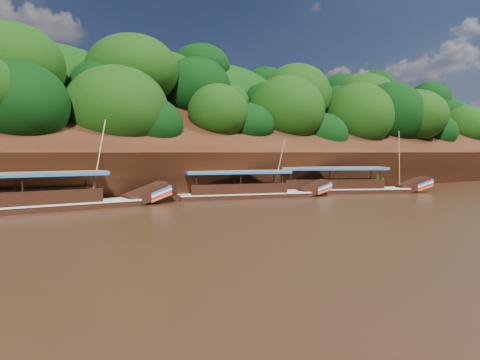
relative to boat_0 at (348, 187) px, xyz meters
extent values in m
plane|color=black|center=(-11.95, -6.29, -0.54)|extent=(160.00, 160.00, 0.00)
cube|color=black|center=(-11.95, 9.71, 2.96)|extent=(120.00, 16.12, 13.64)
cube|color=black|center=(-11.95, 19.71, -0.54)|extent=(120.00, 24.00, 12.00)
ellipsoid|color=#09390B|center=(-17.95, 8.71, 2.96)|extent=(18.00, 8.00, 6.40)
ellipsoid|color=#09390B|center=(-11.95, 16.71, 8.66)|extent=(24.00, 11.00, 8.40)
ellipsoid|color=#09390B|center=(12.05, 8.21, 2.86)|extent=(18.00, 8.00, 6.00)
ellipsoid|color=#09390B|center=(22.05, 15.71, 8.26)|extent=(22.00, 10.00, 8.00)
cube|color=black|center=(-0.68, 0.34, -0.54)|extent=(12.16, 7.52, 0.88)
cube|color=silver|center=(-0.68, 0.34, -0.12)|extent=(12.19, 7.58, 0.10)
cube|color=black|center=(5.62, -2.81, 0.14)|extent=(3.36, 2.76, 1.71)
cube|color=#1958A3|center=(6.32, -3.16, 0.43)|extent=(2.12, 2.19, 0.63)
cube|color=red|center=(6.32, -3.16, 0.10)|extent=(2.12, 2.19, 0.63)
cube|color=brown|center=(-1.38, 0.69, 1.81)|extent=(9.87, 6.60, 0.12)
cube|color=#1958A3|center=(-1.38, 0.69, 1.70)|extent=(9.87, 6.60, 0.18)
cylinder|color=tan|center=(3.91, -2.50, 2.58)|extent=(1.56, 1.03, 5.10)
cube|color=black|center=(-10.56, 1.34, -0.54)|extent=(11.19, 4.87, 0.83)
cube|color=silver|center=(-10.56, 1.34, -0.15)|extent=(11.20, 4.92, 0.09)
cube|color=black|center=(-4.57, -0.29, 0.10)|extent=(2.93, 2.16, 1.56)
cube|color=#1958A3|center=(-3.91, -0.48, 0.38)|extent=(1.73, 1.88, 0.57)
cube|color=red|center=(-3.91, -0.48, 0.06)|extent=(1.73, 1.88, 0.57)
cube|color=brown|center=(-11.23, 1.53, 1.67)|extent=(8.95, 4.53, 0.11)
cube|color=#1958A3|center=(-11.23, 1.53, 1.56)|extent=(8.95, 4.53, 0.17)
cylinder|color=tan|center=(-8.05, 0.08, 2.09)|extent=(0.20, 1.32, 4.28)
cube|color=black|center=(-26.55, 1.58, -0.54)|extent=(13.55, 2.63, 0.92)
cube|color=silver|center=(-26.55, 1.58, -0.10)|extent=(13.56, 2.70, 0.10)
cube|color=black|center=(-18.96, 1.80, 0.17)|extent=(3.22, 1.78, 1.81)
cube|color=#1958A3|center=(-18.12, 1.82, 0.48)|extent=(1.70, 1.80, 0.68)
cube|color=red|center=(-18.12, 1.82, 0.13)|extent=(1.70, 1.80, 0.68)
cube|color=brown|center=(-27.39, 1.56, 1.92)|extent=(10.64, 2.89, 0.12)
cube|color=#1958A3|center=(-27.39, 1.56, 1.80)|extent=(10.64, 2.89, 0.18)
cylinder|color=tan|center=(-22.45, 1.49, 2.74)|extent=(1.40, 1.02, 5.45)
cone|color=#1C5F17|center=(-24.64, 3.27, 0.41)|extent=(1.50, 1.50, 1.90)
cone|color=#1C5F17|center=(-18.06, 3.24, 0.28)|extent=(1.50, 1.50, 1.66)
cone|color=#1C5F17|center=(-11.42, 3.28, 0.22)|extent=(1.50, 1.50, 1.54)
cone|color=#1C5F17|center=(-4.41, 3.91, 0.44)|extent=(1.50, 1.50, 1.96)
cone|color=#1C5F17|center=(1.57, 2.63, 0.23)|extent=(1.50, 1.50, 1.54)
cone|color=#1C5F17|center=(8.03, 3.35, 0.47)|extent=(1.50, 1.50, 2.04)
camera|label=1|loc=(-31.95, -30.13, 3.22)|focal=35.00mm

